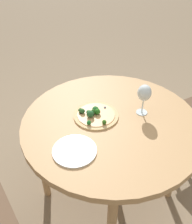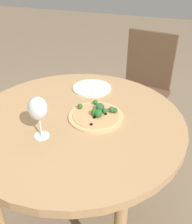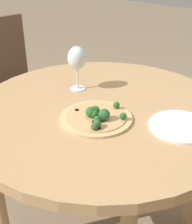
% 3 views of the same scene
% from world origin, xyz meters
% --- Properties ---
extents(ground_plane, '(12.00, 12.00, 0.00)m').
position_xyz_m(ground_plane, '(0.00, 0.00, 0.00)').
color(ground_plane, '#847056').
extents(dining_table, '(1.04, 1.04, 0.73)m').
position_xyz_m(dining_table, '(0.00, 0.00, 0.66)').
color(dining_table, tan).
rests_on(dining_table, ground_plane).
extents(pizza, '(0.27, 0.27, 0.06)m').
position_xyz_m(pizza, '(-0.09, -0.04, 0.75)').
color(pizza, tan).
rests_on(pizza, dining_table).
extents(wine_glass, '(0.08, 0.08, 0.19)m').
position_xyz_m(wine_glass, '(0.08, 0.18, 0.87)').
color(wine_glass, silver).
rests_on(wine_glass, dining_table).
extents(plate_near, '(0.22, 0.22, 0.01)m').
position_xyz_m(plate_near, '(0.04, -0.31, 0.74)').
color(plate_near, silver).
rests_on(plate_near, dining_table).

